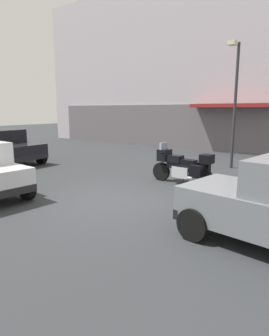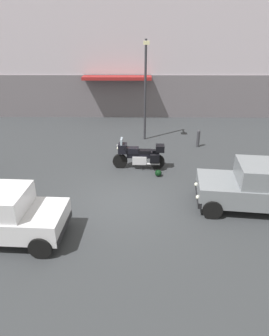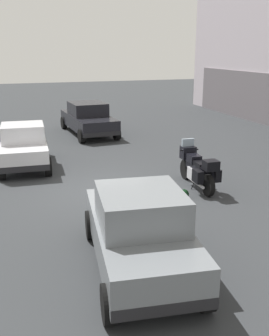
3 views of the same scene
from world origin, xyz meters
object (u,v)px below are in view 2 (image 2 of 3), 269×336
at_px(helmet, 158,173).
at_px(car_hatchback_near, 257,187).
at_px(bollard_curbside, 198,138).
at_px(car_compact_side, 4,215).
at_px(motorcycle, 140,155).
at_px(streetlamp_curbside, 145,82).

height_order(helmet, car_hatchback_near, car_hatchback_near).
bearing_deg(car_hatchback_near, bollard_curbside, -75.07).
bearing_deg(car_compact_side, bollard_curbside, -129.43).
relative_size(motorcycle, helmet, 8.08).
relative_size(motorcycle, streetlamp_curbside, 0.44).
bearing_deg(streetlamp_curbside, helmet, -84.04).
bearing_deg(car_hatchback_near, streetlamp_curbside, -55.90).
bearing_deg(car_hatchback_near, helmet, -31.14).
relative_size(motorcycle, car_compact_side, 0.64).
xyz_separation_m(helmet, car_hatchback_near, (3.10, -2.41, 0.67)).
bearing_deg(streetlamp_curbside, bollard_curbside, -20.63).
relative_size(car_compact_side, bollard_curbside, 3.93).
xyz_separation_m(car_compact_side, bollard_curbside, (6.90, 7.54, -0.29)).
relative_size(motorcycle, bollard_curbside, 2.51).
xyz_separation_m(motorcycle, car_hatchback_near, (3.87, -3.19, 0.19)).
bearing_deg(helmet, bollard_curbside, 56.83).
bearing_deg(motorcycle, car_hatchback_near, 142.78).
height_order(motorcycle, bollard_curbside, motorcycle).
distance_m(helmet, car_hatchback_near, 3.98).
height_order(streetlamp_curbside, bollard_curbside, streetlamp_curbside).
height_order(motorcycle, car_hatchback_near, car_hatchback_near).
distance_m(car_hatchback_near, streetlamp_curbside, 8.08).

